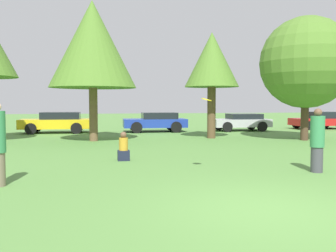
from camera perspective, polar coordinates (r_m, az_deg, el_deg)
ground_plane at (r=6.72m, az=15.33°, el=-12.66°), size 120.00×120.00×0.00m
person_catcher at (r=10.56m, az=22.43°, el=-2.13°), size 0.37×0.37×1.73m
frisbee at (r=9.47m, az=6.08°, el=4.17°), size 0.27×0.27×0.11m
bystander_sitting at (r=11.90m, az=-7.01°, el=-3.55°), size 0.38×0.32×0.94m
tree_1 at (r=18.42m, az=-11.79°, el=12.44°), size 4.23×4.23×6.86m
tree_2 at (r=19.57m, az=6.91°, el=10.15°), size 2.88×2.88×5.61m
tree_3 at (r=19.55m, az=20.89°, el=9.27°), size 4.55×4.55×6.16m
parked_car_yellow at (r=23.74m, az=-17.07°, el=0.62°), size 4.30×2.07×1.31m
parked_car_blue at (r=23.61m, az=-1.93°, el=0.74°), size 4.09×2.00×1.26m
parked_car_silver at (r=25.03m, az=11.39°, el=0.70°), size 3.92×2.06×1.15m
parked_car_red at (r=28.52m, az=22.69°, el=0.89°), size 3.85×2.07×1.25m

